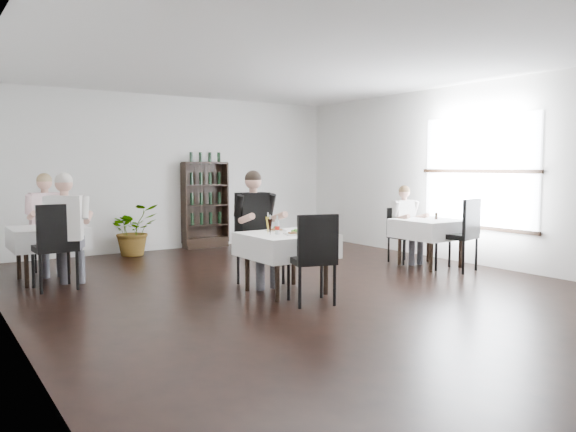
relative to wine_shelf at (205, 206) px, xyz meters
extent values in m
plane|color=black|center=(-0.60, -4.31, -0.85)|extent=(9.00, 9.00, 0.00)
plane|color=white|center=(-0.60, -4.31, 2.15)|extent=(9.00, 9.00, 0.00)
plane|color=white|center=(-0.60, 0.19, 0.65)|extent=(7.00, 0.00, 7.00)
plane|color=white|center=(-4.10, -4.31, 0.65)|extent=(0.00, 9.00, 9.00)
plane|color=white|center=(2.90, -4.31, 0.65)|extent=(0.00, 9.00, 9.00)
cube|color=white|center=(2.88, -4.31, 0.70)|extent=(0.03, 2.20, 1.80)
cube|color=black|center=(2.86, -4.31, -0.22)|extent=(0.05, 2.30, 0.06)
cube|color=black|center=(0.00, 0.01, -0.75)|extent=(0.90, 0.28, 0.20)
cylinder|color=black|center=(-1.27, -4.68, -0.49)|extent=(0.06, 0.06, 0.71)
cylinder|color=black|center=(-1.27, -3.95, -0.49)|extent=(0.06, 0.06, 0.71)
cylinder|color=black|center=(-0.53, -4.68, -0.49)|extent=(0.06, 0.06, 0.71)
cylinder|color=black|center=(-0.53, -3.95, -0.49)|extent=(0.06, 0.06, 0.71)
cube|color=black|center=(-0.90, -4.31, -0.12)|extent=(0.85, 0.85, 0.04)
cube|color=white|center=(-0.90, -4.31, -0.23)|extent=(1.03, 1.03, 0.30)
cylinder|color=black|center=(-3.64, -2.15, -0.49)|extent=(0.06, 0.06, 0.71)
cylinder|color=black|center=(-3.64, -1.47, -0.49)|extent=(0.06, 0.06, 0.71)
cylinder|color=black|center=(-2.96, -2.15, -0.49)|extent=(0.06, 0.06, 0.71)
cylinder|color=black|center=(-2.96, -1.47, -0.49)|extent=(0.06, 0.06, 0.71)
cube|color=black|center=(-3.30, -1.81, -0.12)|extent=(0.80, 0.80, 0.04)
cube|color=white|center=(-3.30, -1.81, -0.23)|extent=(0.98, 0.98, 0.30)
cylinder|color=black|center=(1.76, -4.35, -0.49)|extent=(0.06, 0.06, 0.71)
cylinder|color=black|center=(1.76, -3.67, -0.49)|extent=(0.06, 0.06, 0.71)
cylinder|color=black|center=(2.44, -4.35, -0.49)|extent=(0.06, 0.06, 0.71)
cylinder|color=black|center=(2.44, -3.67, -0.49)|extent=(0.06, 0.06, 0.71)
cube|color=black|center=(2.10, -4.01, -0.12)|extent=(0.80, 0.80, 0.04)
cube|color=white|center=(2.10, -4.01, -0.23)|extent=(0.98, 0.98, 0.30)
imported|color=#236021|center=(-1.55, -0.23, -0.37)|extent=(0.93, 0.83, 0.95)
cylinder|color=black|center=(-1.07, -3.94, -0.59)|extent=(0.04, 0.04, 0.51)
cylinder|color=black|center=(-1.16, -3.50, -0.59)|extent=(0.04, 0.04, 0.51)
cylinder|color=black|center=(-0.64, -3.85, -0.59)|extent=(0.04, 0.04, 0.51)
cylinder|color=black|center=(-0.72, -3.42, -0.59)|extent=(0.04, 0.04, 0.51)
cube|color=black|center=(-0.90, -3.68, -0.31)|extent=(0.60, 0.60, 0.08)
cube|color=black|center=(-0.94, -3.45, -0.01)|extent=(0.51, 0.15, 0.55)
cylinder|color=black|center=(-0.70, -4.80, -0.60)|extent=(0.04, 0.04, 0.49)
cylinder|color=black|center=(-0.81, -5.21, -0.60)|extent=(0.04, 0.04, 0.49)
cylinder|color=black|center=(-1.11, -4.68, -0.60)|extent=(0.04, 0.04, 0.49)
cylinder|color=black|center=(-1.22, -5.09, -0.60)|extent=(0.04, 0.04, 0.49)
cube|color=black|center=(-0.96, -4.95, -0.32)|extent=(0.61, 0.61, 0.07)
cube|color=black|center=(-1.02, -5.16, -0.04)|extent=(0.49, 0.19, 0.53)
cylinder|color=black|center=(-3.29, -1.41, -0.65)|extent=(0.03, 0.03, 0.39)
cylinder|color=black|center=(-3.35, -1.08, -0.65)|extent=(0.03, 0.03, 0.39)
cylinder|color=black|center=(-2.95, -1.35, -0.65)|extent=(0.03, 0.03, 0.39)
cylinder|color=black|center=(-3.01, -1.01, -0.65)|extent=(0.03, 0.03, 0.39)
cube|color=black|center=(-3.15, -1.21, -0.43)|extent=(0.46, 0.46, 0.06)
cube|color=black|center=(-3.18, -1.04, -0.20)|extent=(0.39, 0.11, 0.43)
cylinder|color=black|center=(-3.12, -2.20, -0.59)|extent=(0.04, 0.04, 0.52)
cylinder|color=black|center=(-3.10, -2.66, -0.59)|extent=(0.04, 0.04, 0.52)
cylinder|color=black|center=(-3.57, -2.22, -0.59)|extent=(0.04, 0.04, 0.52)
cylinder|color=black|center=(-3.55, -2.67, -0.59)|extent=(0.04, 0.04, 0.52)
cube|color=black|center=(-3.34, -2.44, -0.29)|extent=(0.54, 0.54, 0.08)
cube|color=black|center=(-3.33, -2.68, 0.01)|extent=(0.52, 0.07, 0.57)
cylinder|color=black|center=(1.84, -3.69, -0.64)|extent=(0.03, 0.03, 0.42)
cylinder|color=black|center=(1.85, -3.32, -0.64)|extent=(0.03, 0.03, 0.42)
cylinder|color=black|center=(2.20, -3.71, -0.64)|extent=(0.03, 0.03, 0.42)
cylinder|color=black|center=(2.22, -3.34, -0.64)|extent=(0.03, 0.03, 0.42)
cube|color=black|center=(2.03, -3.51, -0.40)|extent=(0.44, 0.44, 0.06)
cube|color=black|center=(2.03, -3.32, -0.15)|extent=(0.42, 0.06, 0.46)
cylinder|color=black|center=(2.33, -4.23, -0.59)|extent=(0.04, 0.04, 0.52)
cylinder|color=black|center=(2.44, -4.66, -0.59)|extent=(0.04, 0.04, 0.52)
cylinder|color=black|center=(1.90, -4.33, -0.59)|extent=(0.04, 0.04, 0.52)
cylinder|color=black|center=(2.00, -4.77, -0.59)|extent=(0.04, 0.04, 0.52)
cube|color=black|center=(2.17, -4.50, -0.30)|extent=(0.62, 0.62, 0.08)
cube|color=black|center=(2.22, -4.73, 0.01)|extent=(0.52, 0.18, 0.56)
cube|color=#46474E|center=(-1.09, -3.79, -0.24)|extent=(0.16, 0.46, 0.15)
cylinder|color=#46474E|center=(-1.09, -3.99, -0.58)|extent=(0.12, 0.12, 0.53)
cube|color=#46474E|center=(-0.87, -3.80, -0.24)|extent=(0.16, 0.46, 0.15)
cylinder|color=#46474E|center=(-0.88, -4.00, -0.58)|extent=(0.12, 0.12, 0.53)
cube|color=black|center=(-0.97, -3.59, 0.12)|extent=(0.44, 0.25, 0.60)
cylinder|color=tan|center=(-1.23, -3.88, 0.10)|extent=(0.09, 0.34, 0.17)
cylinder|color=tan|center=(-0.73, -3.89, 0.10)|extent=(0.09, 0.34, 0.17)
sphere|color=tan|center=(-0.98, -3.61, 0.58)|extent=(0.23, 0.23, 0.23)
sphere|color=black|center=(-0.98, -3.61, 0.61)|extent=(0.23, 0.23, 0.23)
cube|color=#46474E|center=(-3.31, -1.39, -0.25)|extent=(0.16, 0.45, 0.15)
cylinder|color=#46474E|center=(-3.30, -1.58, -0.59)|extent=(0.12, 0.12, 0.52)
cube|color=#46474E|center=(-3.10, -1.38, -0.25)|extent=(0.16, 0.45, 0.15)
cylinder|color=#46474E|center=(-3.09, -1.57, -0.59)|extent=(0.12, 0.12, 0.52)
cube|color=beige|center=(-3.21, -1.18, 0.09)|extent=(0.43, 0.25, 0.58)
cylinder|color=tan|center=(-3.44, -1.48, 0.07)|extent=(0.10, 0.33, 0.16)
cylinder|color=tan|center=(-2.96, -1.46, 0.07)|extent=(0.10, 0.33, 0.16)
sphere|color=tan|center=(-3.21, -1.20, 0.54)|extent=(0.22, 0.22, 0.22)
sphere|color=olive|center=(-3.21, -1.20, 0.57)|extent=(0.22, 0.22, 0.22)
cube|color=#46474E|center=(-3.04, -2.43, -0.25)|extent=(0.32, 0.47, 0.15)
cylinder|color=#46474E|center=(-2.97, -2.25, -0.58)|extent=(0.12, 0.12, 0.52)
cube|color=#46474E|center=(-3.24, -2.34, -0.25)|extent=(0.32, 0.47, 0.15)
cylinder|color=#46474E|center=(-3.16, -2.17, -0.58)|extent=(0.12, 0.12, 0.52)
cube|color=silver|center=(-3.22, -2.57, 0.11)|extent=(0.49, 0.39, 0.59)
cylinder|color=tan|center=(-2.88, -2.40, 0.08)|extent=(0.21, 0.34, 0.17)
cylinder|color=tan|center=(-3.33, -2.21, 0.08)|extent=(0.21, 0.34, 0.17)
sphere|color=tan|center=(-3.21, -2.55, 0.56)|extent=(0.22, 0.22, 0.22)
sphere|color=beige|center=(-3.21, -2.55, 0.59)|extent=(0.22, 0.22, 0.22)
cube|color=#46474E|center=(1.97, -3.59, -0.34)|extent=(0.16, 0.39, 0.13)
cylinder|color=#46474E|center=(1.96, -3.75, -0.62)|extent=(0.10, 0.10, 0.44)
cube|color=#46474E|center=(2.15, -3.61, -0.34)|extent=(0.16, 0.39, 0.13)
cylinder|color=#46474E|center=(2.14, -3.77, -0.62)|extent=(0.10, 0.10, 0.44)
cube|color=silver|center=(2.07, -3.43, -0.04)|extent=(0.38, 0.23, 0.50)
cylinder|color=tan|center=(1.85, -3.66, -0.06)|extent=(0.09, 0.29, 0.14)
cylinder|color=tan|center=(2.26, -3.69, -0.06)|extent=(0.09, 0.29, 0.14)
sphere|color=tan|center=(2.07, -3.45, 0.34)|extent=(0.19, 0.19, 0.19)
sphere|color=brown|center=(2.07, -3.45, 0.37)|extent=(0.19, 0.19, 0.19)
cube|color=white|center=(-0.88, -4.03, -0.07)|extent=(0.29, 0.29, 0.02)
cube|color=#573018|center=(-0.91, -4.05, -0.05)|extent=(0.10, 0.08, 0.02)
sphere|color=#337920|center=(-0.82, -4.00, -0.03)|extent=(0.06, 0.06, 0.06)
cube|color=brown|center=(-0.86, -4.09, -0.05)|extent=(0.11, 0.10, 0.02)
cube|color=white|center=(-0.89, -4.47, -0.07)|extent=(0.27, 0.27, 0.02)
cube|color=#573018|center=(-0.92, -4.49, -0.05)|extent=(0.09, 0.08, 0.02)
sphere|color=#337920|center=(-0.84, -4.44, -0.03)|extent=(0.05, 0.05, 0.05)
cube|color=brown|center=(-0.87, -4.53, -0.05)|extent=(0.10, 0.10, 0.02)
cone|color=black|center=(-1.18, -4.39, 0.03)|extent=(0.06, 0.06, 0.21)
cylinder|color=silver|center=(-1.18, -4.39, 0.16)|extent=(0.02, 0.02, 0.05)
cone|color=gold|center=(-1.14, -4.26, 0.03)|extent=(0.06, 0.06, 0.22)
cylinder|color=silver|center=(-1.14, -4.26, 0.17)|extent=(0.02, 0.02, 0.06)
cylinder|color=silver|center=(-1.05, -4.34, 0.02)|extent=(0.06, 0.06, 0.19)
cylinder|color=#A81309|center=(-1.05, -4.34, 0.00)|extent=(0.06, 0.06, 0.05)
cylinder|color=silver|center=(-1.05, -4.34, 0.14)|extent=(0.02, 0.02, 0.05)
cube|color=black|center=(-0.65, -4.52, -0.07)|extent=(0.19, 0.15, 0.01)
cylinder|color=silver|center=(-0.67, -4.52, -0.06)|extent=(0.02, 0.21, 0.01)
cylinder|color=silver|center=(-0.63, -4.52, -0.06)|extent=(0.03, 0.21, 0.01)
cylinder|color=black|center=(2.20, -4.05, -0.02)|extent=(0.05, 0.05, 0.11)
camera|label=1|loc=(-4.82, -10.27, 0.77)|focal=35.00mm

